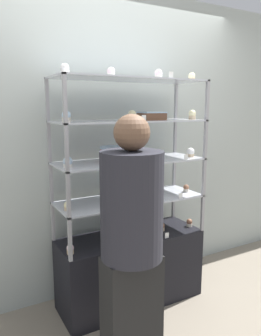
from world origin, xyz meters
name	(u,v)px	position (x,y,z in m)	size (l,w,h in m)	color
ground_plane	(130,300)	(0.00, 0.00, 0.00)	(20.00, 20.00, 0.00)	gray
back_wall	(110,145)	(0.00, 0.36, 1.30)	(8.00, 0.05, 2.60)	#A8B2AD
display_base	(130,268)	(0.00, 0.00, 0.30)	(1.19, 0.43, 0.59)	black
display_riser_lower	(130,201)	(0.00, 0.00, 0.88)	(1.19, 0.43, 0.31)	#99999E
display_riser_middle	(130,163)	(0.00, 0.00, 1.19)	(1.19, 0.43, 0.31)	#99999E
display_riser_upper	(130,123)	(0.00, 0.00, 1.51)	(1.19, 0.43, 0.31)	#99999E
display_riser_top	(130,81)	(0.00, 0.00, 1.82)	(1.19, 0.43, 0.31)	#99999E
layer_cake_centerpiece	(113,154)	(-0.13, 0.04, 1.27)	(0.20, 0.20, 0.11)	#C66660
sheet_cake_frosted	(152,116)	(0.18, -0.01, 1.56)	(0.19, 0.16, 0.06)	brown
cupcake_0	(70,249)	(-0.55, -0.10, 0.63)	(0.05, 0.05, 0.07)	#CCB28C
cupcake_1	(107,241)	(-0.26, -0.09, 0.63)	(0.05, 0.05, 0.07)	#CCB28C
cupcake_2	(133,234)	(-0.01, -0.06, 0.63)	(0.05, 0.05, 0.07)	beige
cupcake_3	(162,227)	(0.28, -0.04, 0.63)	(0.05, 0.05, 0.07)	#CCB28C
cupcake_4	(189,223)	(0.55, -0.08, 0.63)	(0.05, 0.05, 0.07)	beige
price_tag_0	(167,235)	(0.23, -0.20, 0.61)	(0.04, 0.00, 0.04)	white
cupcake_5	(67,206)	(-0.54, -0.05, 0.94)	(0.05, 0.05, 0.06)	#CCB28C
cupcake_6	(132,196)	(-0.01, -0.04, 0.94)	(0.05, 0.05, 0.06)	#CCB28C
cupcake_7	(186,188)	(0.53, -0.05, 0.94)	(0.05, 0.05, 0.06)	beige
price_tag_1	(181,196)	(0.35, -0.20, 0.93)	(0.04, 0.00, 0.04)	white
cupcake_8	(68,162)	(-0.53, -0.06, 1.25)	(0.07, 0.07, 0.08)	white
cupcake_9	(157,155)	(0.19, -0.08, 1.25)	(0.07, 0.07, 0.08)	white
cupcake_10	(190,153)	(0.53, -0.08, 1.25)	(0.07, 0.07, 0.08)	#CCB28C
price_tag_2	(186,157)	(0.40, -0.20, 1.24)	(0.04, 0.00, 0.04)	white
cupcake_11	(66,116)	(-0.52, -0.04, 1.57)	(0.06, 0.06, 0.08)	beige
cupcake_12	(132,116)	(-0.01, -0.04, 1.57)	(0.06, 0.06, 0.08)	#CCB28C
cupcake_13	(192,115)	(0.55, -0.07, 1.57)	(0.06, 0.06, 0.08)	#CCB28C
price_tag_3	(143,118)	(0.00, -0.20, 1.55)	(0.04, 0.00, 0.04)	white
cupcake_14	(65,69)	(-0.54, -0.10, 1.87)	(0.06, 0.06, 0.07)	white
cupcake_15	(111,72)	(-0.19, -0.06, 1.87)	(0.06, 0.06, 0.07)	white
cupcake_16	(158,74)	(0.17, -0.12, 1.87)	(0.06, 0.06, 0.07)	white
cupcake_17	(192,77)	(0.55, -0.04, 1.87)	(0.06, 0.06, 0.07)	#CCB28C
price_tag_4	(171,75)	(0.23, -0.20, 1.86)	(0.04, 0.00, 0.04)	white
customer_figure	(132,239)	(-0.34, -0.62, 0.85)	(0.37, 0.37, 1.59)	black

